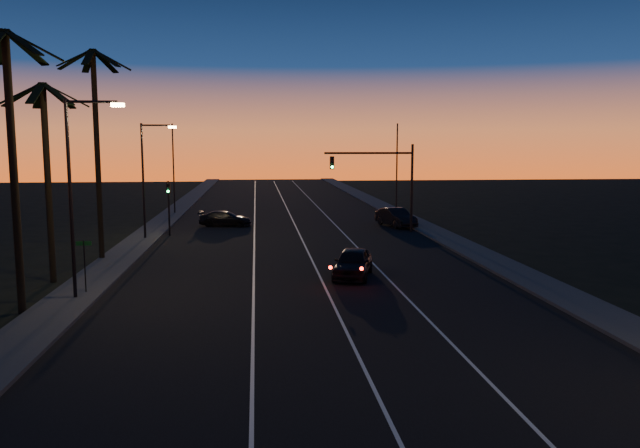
{
  "coord_description": "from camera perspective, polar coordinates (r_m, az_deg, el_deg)",
  "views": [
    {
      "loc": [
        -2.81,
        -8.46,
        7.04
      ],
      "look_at": [
        0.36,
        22.44,
        3.02
      ],
      "focal_mm": 35.0,
      "sensor_mm": 36.0,
      "label": 1
    }
  ],
  "objects": [
    {
      "name": "right_car",
      "position": [
        53.46,
        6.95,
        0.61
      ],
      "size": [
        2.91,
        5.04,
        1.57
      ],
      "color": "black",
      "rests_on": "road"
    },
    {
      "name": "lead_car",
      "position": [
        33.09,
        3.03,
        -3.55
      ],
      "size": [
        3.07,
        5.29,
        1.53
      ],
      "color": "black",
      "rests_on": "road"
    },
    {
      "name": "signal_post",
      "position": [
        49.08,
        -13.68,
        2.31
      ],
      "size": [
        0.28,
        0.37,
        4.2
      ],
      "color": "black",
      "rests_on": "ground"
    },
    {
      "name": "far_pole_right",
      "position": [
        62.07,
        7.03,
        4.97
      ],
      "size": [
        0.14,
        0.14,
        9.0
      ],
      "primitive_type": "cylinder",
      "color": "black",
      "rests_on": "ground"
    },
    {
      "name": "streetlight_left_far",
      "position": [
        47.17,
        -15.52,
        4.69
      ],
      "size": [
        2.55,
        0.26,
        8.5
      ],
      "color": "black",
      "rests_on": "ground"
    },
    {
      "name": "streetlight_left_near",
      "position": [
        29.59,
        -21.36,
        3.53
      ],
      "size": [
        2.55,
        0.26,
        9.0
      ],
      "color": "black",
      "rests_on": "ground"
    },
    {
      "name": "palm_near",
      "position": [
        28.22,
        -26.35,
        6.68
      ],
      "size": [
        4.25,
        4.16,
        11.53
      ],
      "color": "black",
      "rests_on": "ground"
    },
    {
      "name": "far_pole_left",
      "position": [
        64.04,
        -13.25,
        4.9
      ],
      "size": [
        0.14,
        0.14,
        9.0
      ],
      "primitive_type": "cylinder",
      "color": "black",
      "rests_on": "ground"
    },
    {
      "name": "palm_mid",
      "position": [
        34.09,
        -23.71,
        5.43
      ],
      "size": [
        4.25,
        4.16,
        10.03
      ],
      "color": "black",
      "rests_on": "ground"
    },
    {
      "name": "road",
      "position": [
        39.2,
        -1.65,
        -2.97
      ],
      "size": [
        20.0,
        170.0,
        0.01
      ],
      "primitive_type": "cube",
      "color": "black",
      "rests_on": "ground"
    },
    {
      "name": "palm_far",
      "position": [
        39.6,
        -19.76,
        7.77
      ],
      "size": [
        4.25,
        4.16,
        12.53
      ],
      "color": "black",
      "rests_on": "ground"
    },
    {
      "name": "sidewalk_right",
      "position": [
        41.52,
        13.97,
        -2.5
      ],
      "size": [
        2.4,
        170.0,
        0.16
      ],
      "primitive_type": "cube",
      "color": "#333331",
      "rests_on": "ground"
    },
    {
      "name": "lane_stripe_mid",
      "position": [
        39.24,
        -0.92,
        -2.94
      ],
      "size": [
        0.12,
        160.0,
        0.01
      ],
      "primitive_type": "cube",
      "color": "silver",
      "rests_on": "road"
    },
    {
      "name": "street_sign",
      "position": [
        31.0,
        -20.73,
        -3.12
      ],
      "size": [
        0.7,
        0.06,
        2.6
      ],
      "color": "black",
      "rests_on": "ground"
    },
    {
      "name": "lane_stripe_left",
      "position": [
        39.1,
        -6.05,
        -3.02
      ],
      "size": [
        0.12,
        160.0,
        0.01
      ],
      "primitive_type": "cube",
      "color": "silver",
      "rests_on": "road"
    },
    {
      "name": "lane_stripe_right",
      "position": [
        39.68,
        4.12,
        -2.84
      ],
      "size": [
        0.12,
        160.0,
        0.01
      ],
      "primitive_type": "cube",
      "color": "silver",
      "rests_on": "road"
    },
    {
      "name": "cross_car",
      "position": [
        53.96,
        -8.65,
        0.49
      ],
      "size": [
        4.72,
        2.54,
        1.3
      ],
      "color": "black",
      "rests_on": "road"
    },
    {
      "name": "sidewalk_left",
      "position": [
        39.98,
        -17.9,
        -3.02
      ],
      "size": [
        2.4,
        170.0,
        0.16
      ],
      "primitive_type": "cube",
      "color": "#333331",
      "rests_on": "ground"
    },
    {
      "name": "signal_mast",
      "position": [
        49.51,
        5.76,
        4.72
      ],
      "size": [
        7.1,
        0.41,
        7.0
      ],
      "color": "black",
      "rests_on": "ground"
    }
  ]
}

